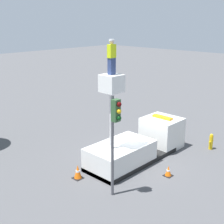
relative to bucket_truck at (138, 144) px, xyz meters
name	(u,v)px	position (x,y,z in m)	size (l,w,h in m)	color
ground_plane	(132,161)	(-0.53, 0.00, -0.88)	(120.00, 120.00, 0.00)	#4C4C4F
bucket_truck	(138,144)	(0.00, 0.00, 0.00)	(7.01, 2.32, 5.39)	black
worker	(112,57)	(-2.28, 0.00, 5.39)	(0.40, 0.26, 1.75)	navy
traffic_light_pole	(115,127)	(-4.02, -1.85, 2.60)	(0.34, 0.57, 4.91)	#515156
fire_hydrant	(211,142)	(4.28, -2.56, -0.36)	(0.48, 0.24, 1.06)	gold
traffic_cone_rear	(78,172)	(-4.12, 0.71, -0.52)	(0.49, 0.49, 0.76)	black
traffic_cone_curbside	(168,171)	(-0.61, -2.60, -0.61)	(0.43, 0.43, 0.58)	black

